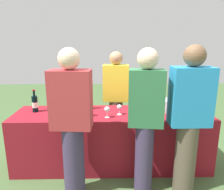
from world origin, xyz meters
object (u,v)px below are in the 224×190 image
Objects in this scene: wine_bottle_3 at (154,103)px; ice_bucket at (167,105)px; wine_glass_2 at (107,110)px; wine_bottle_0 at (35,104)px; wine_bottle_2 at (89,101)px; wine_glass_4 at (157,106)px; guest_0 at (72,121)px; wine_bottle_1 at (73,101)px; wine_glass_3 at (119,107)px; wine_glass_5 at (169,108)px; wine_glass_1 at (90,108)px; wine_bottle_4 at (182,102)px; guest_1 at (145,118)px; guest_2 at (189,118)px; wine_glass_0 at (76,110)px; server_pouring at (116,97)px.

wine_bottle_3 is 0.18m from ice_bucket.
wine_bottle_0 is at bearing 165.41° from wine_glass_2.
wine_glass_4 is at bearing -13.71° from wine_bottle_2.
guest_0 is (-1.21, -0.66, 0.04)m from ice_bucket.
wine_bottle_1 reaches higher than wine_glass_3.
wine_glass_1 is at bearing -177.39° from wine_glass_5.
wine_bottle_0 is 0.74m from wine_bottle_2.
wine_bottle_3 is at bearing 38.17° from guest_0.
wine_glass_4 is (0.02, -0.14, -0.01)m from wine_bottle_3.
wine_glass_5 is at bearing -13.04° from wine_bottle_2.
guest_1 is at bearing -132.91° from wine_bottle_4.
wine_bottle_0 is at bearing 172.59° from wine_glass_3.
wine_bottle_3 is at bearing 108.90° from guest_2.
wine_bottle_4 is at bearing 24.50° from wine_glass_4.
wine_glass_3 is (0.39, 0.05, -0.01)m from wine_glass_1.
guest_2 reaches higher than wine_glass_0.
server_pouring is 0.94× the size of guest_1.
wine_bottle_0 is 2.13× the size of wine_glass_1.
guest_0 is (0.11, -0.79, 0.00)m from wine_bottle_1.
wine_glass_0 is at bearing 96.17° from guest_0.
guest_0 reaches higher than wine_bottle_3.
wine_glass_0 is 1.25m from ice_bucket.
wine_glass_4 is (-0.39, -0.18, -0.01)m from wine_bottle_4.
ice_bucket is at bearing 63.59° from guest_1.
wine_bottle_1 is at bearing 131.06° from wine_glass_1.
server_pouring is (-0.92, 0.50, -0.04)m from wine_bottle_4.
guest_2 is at bearing -84.73° from ice_bucket.
wine_bottle_0 is at bearing -168.87° from wine_bottle_1.
wine_bottle_2 is 1.10m from ice_bucket.
wine_glass_4 reaches higher than wine_glass_0.
wine_bottle_0 is at bearing 175.31° from wine_glass_5.
wine_bottle_2 reaches higher than wine_glass_5.
wine_bottle_3 is 0.19× the size of guest_0.
guest_1 reaches higher than wine_bottle_3.
wine_bottle_0 is at bearing 165.59° from wine_glass_1.
guest_2 reaches higher than wine_glass_2.
guest_1 reaches higher than wine_bottle_2.
guest_0 is 1.00× the size of guest_1.
wine_glass_1 is 0.23m from wine_glass_2.
wine_glass_0 is 0.94× the size of wine_glass_1.
wine_bottle_1 is 1.04× the size of wine_bottle_2.
wine_bottle_3 reaches higher than wine_glass_2.
server_pouring reaches higher than wine_bottle_4.
wine_glass_3 is 0.70m from server_pouring.
wine_bottle_4 is at bearing 1.52° from wine_bottle_0.
wine_glass_3 is at bearing -161.62° from wine_bottle_3.
guest_0 is (-1.05, -0.56, 0.02)m from wine_glass_4.
wine_bottle_1 reaches higher than wine_glass_5.
wine_bottle_0 reaches higher than wine_glass_1.
wine_glass_2 is at bearing 155.20° from guest_2.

